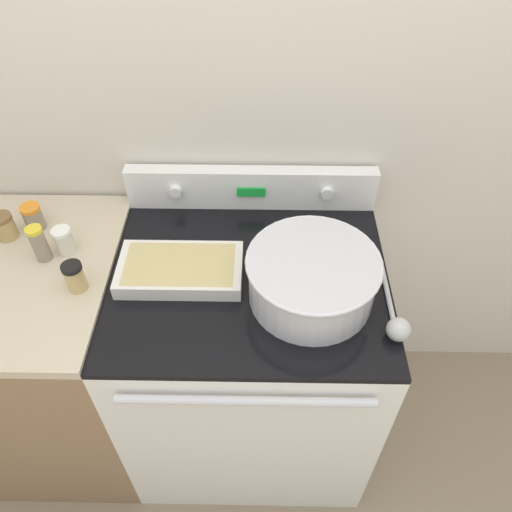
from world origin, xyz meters
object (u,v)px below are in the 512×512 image
casserole_dish (180,269)px  spice_jar_yellow_cap (39,243)px  spice_jar_black_cap (75,277)px  ladle (397,324)px  spice_jar_white_cap (64,241)px  spice_jar_brown_cap (4,226)px  mixing_bowl (312,276)px  spice_jar_orange_cap (33,217)px

casserole_dish → spice_jar_yellow_cap: bearing=172.9°
casserole_dish → spice_jar_black_cap: 0.29m
ladle → spice_jar_black_cap: bearing=171.8°
spice_jar_white_cap → spice_jar_yellow_cap: (-0.06, -0.03, 0.02)m
ladle → spice_jar_black_cap: size_ratio=3.05×
spice_jar_white_cap → spice_jar_brown_cap: bearing=163.1°
ladle → spice_jar_white_cap: size_ratio=3.17×
spice_jar_black_cap → spice_jar_white_cap: bearing=116.5°
mixing_bowl → spice_jar_white_cap: size_ratio=4.17×
spice_jar_white_cap → spice_jar_orange_cap: spice_jar_white_cap is taller
mixing_bowl → spice_jar_yellow_cap: mixing_bowl is taller
casserole_dish → spice_jar_brown_cap: (-0.55, 0.14, 0.03)m
ladle → spice_jar_orange_cap: spice_jar_orange_cap is taller
spice_jar_black_cap → spice_jar_brown_cap: bearing=143.2°
spice_jar_orange_cap → spice_jar_brown_cap: 0.09m
spice_jar_white_cap → spice_jar_yellow_cap: spice_jar_yellow_cap is taller
mixing_bowl → spice_jar_white_cap: (-0.72, 0.15, -0.03)m
spice_jar_orange_cap → spice_jar_brown_cap: (-0.08, -0.04, -0.00)m
casserole_dish → spice_jar_brown_cap: spice_jar_brown_cap is taller
mixing_bowl → casserole_dish: mixing_bowl is taller
mixing_bowl → spice_jar_brown_cap: (-0.92, 0.21, -0.03)m
ladle → spice_jar_white_cap: spice_jar_white_cap is taller
spice_jar_black_cap → spice_jar_white_cap: spice_jar_black_cap is taller
spice_jar_yellow_cap → spice_jar_orange_cap: spice_jar_yellow_cap is taller
spice_jar_black_cap → spice_jar_orange_cap: bearing=128.6°
ladle → spice_jar_black_cap: spice_jar_black_cap is taller
spice_jar_yellow_cap → spice_jar_brown_cap: (-0.14, 0.09, -0.02)m
spice_jar_yellow_cap → spice_jar_brown_cap: 0.17m
casserole_dish → ladle: ladle is taller
casserole_dish → spice_jar_yellow_cap: size_ratio=2.99×
mixing_bowl → casserole_dish: size_ratio=1.02×
mixing_bowl → spice_jar_yellow_cap: bearing=171.0°
mixing_bowl → spice_jar_orange_cap: size_ratio=4.29×
ladle → spice_jar_black_cap: 0.87m
ladle → spice_jar_yellow_cap: spice_jar_yellow_cap is taller
spice_jar_brown_cap → spice_jar_white_cap: bearing=-16.9°
spice_jar_black_cap → spice_jar_brown_cap: (-0.27, 0.20, -0.00)m
casserole_dish → spice_jar_black_cap: bearing=-167.4°
casserole_dish → spice_jar_white_cap: 0.36m
mixing_bowl → ladle: mixing_bowl is taller
spice_jar_black_cap → casserole_dish: bearing=12.6°
mixing_bowl → spice_jar_yellow_cap: 0.79m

